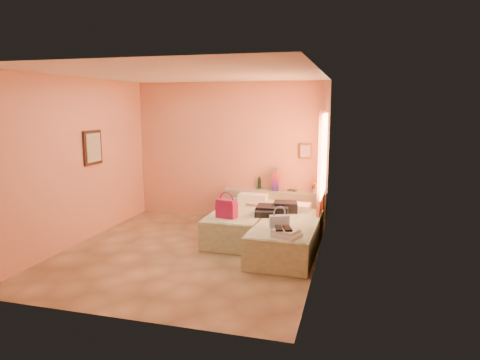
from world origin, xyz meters
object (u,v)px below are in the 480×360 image
object	(u,v)px
magenta_handbag	(227,208)
blue_handbag	(279,221)
headboard_ledge	(274,207)
green_book	(292,190)
bed_left	(243,223)
bed_right	(287,237)
flower_vase	(316,186)
water_bottle	(259,183)
towel_stack	(287,233)

from	to	relation	value
magenta_handbag	blue_handbag	bearing A→B (deg)	-8.57
headboard_ledge	green_book	world-z (taller)	green_book
magenta_handbag	blue_handbag	size ratio (longest dim) A/B	1.14
headboard_ledge	magenta_handbag	xyz separation A→B (m)	(-0.49, -1.69, 0.33)
bed_left	bed_right	world-z (taller)	same
green_book	blue_handbag	distance (m)	2.10
green_book	magenta_handbag	size ratio (longest dim) A/B	0.51
bed_left	flower_vase	bearing A→B (deg)	42.02
headboard_ledge	water_bottle	size ratio (longest dim) A/B	8.41
headboard_ledge	flower_vase	xyz separation A→B (m)	(0.82, -0.02, 0.46)
bed_left	magenta_handbag	xyz separation A→B (m)	(-0.11, -0.64, 0.40)
bed_left	blue_handbag	xyz separation A→B (m)	(0.83, -0.98, 0.34)
bed_left	blue_handbag	size ratio (longest dim) A/B	6.90
bed_left	towel_stack	bearing A→B (deg)	-53.13
headboard_ledge	towel_stack	world-z (taller)	headboard_ledge
bed_right	magenta_handbag	distance (m)	1.09
bed_right	headboard_ledge	bearing A→B (deg)	108.41
bed_left	green_book	size ratio (longest dim) A/B	11.82
headboard_ledge	green_book	bearing A→B (deg)	11.36
green_book	towel_stack	distance (m)	2.56
bed_right	towel_stack	bearing A→B (deg)	-80.12
magenta_handbag	blue_handbag	xyz separation A→B (m)	(0.94, -0.34, -0.06)
green_book	magenta_handbag	bearing A→B (deg)	-91.65
green_book	flower_vase	distance (m)	0.50
headboard_ledge	flower_vase	size ratio (longest dim) A/B	7.74
water_bottle	flower_vase	xyz separation A→B (m)	(1.15, -0.10, 0.01)
water_bottle	magenta_handbag	distance (m)	1.78
flower_vase	towel_stack	size ratio (longest dim) A/B	0.76
water_bottle	blue_handbag	bearing A→B (deg)	-69.54
bed_right	water_bottle	distance (m)	2.04
bed_left	towel_stack	world-z (taller)	towel_stack
green_book	magenta_handbag	distance (m)	1.94
magenta_handbag	towel_stack	world-z (taller)	magenta_handbag
blue_handbag	towel_stack	xyz separation A→B (m)	(0.19, -0.44, -0.04)
magenta_handbag	water_bottle	bearing A→B (deg)	96.33
blue_handbag	towel_stack	size ratio (longest dim) A/B	0.83
bed_right	magenta_handbag	world-z (taller)	magenta_handbag
bed_right	towel_stack	distance (m)	0.83
flower_vase	magenta_handbag	xyz separation A→B (m)	(-1.30, -1.66, -0.13)
flower_vase	magenta_handbag	size ratio (longest dim) A/B	0.80
bed_right	magenta_handbag	bearing A→B (deg)	-179.47
water_bottle	bed_left	bearing A→B (deg)	-92.19
towel_stack	magenta_handbag	bearing A→B (deg)	145.29
green_book	bed_left	bearing A→B (deg)	-99.02
towel_stack	headboard_ledge	bearing A→B (deg)	104.57
blue_handbag	bed_left	bearing A→B (deg)	106.45
towel_stack	bed_right	bearing A→B (deg)	98.63
headboard_ledge	magenta_handbag	world-z (taller)	magenta_handbag
flower_vase	blue_handbag	bearing A→B (deg)	-100.24
water_bottle	flower_vase	world-z (taller)	flower_vase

